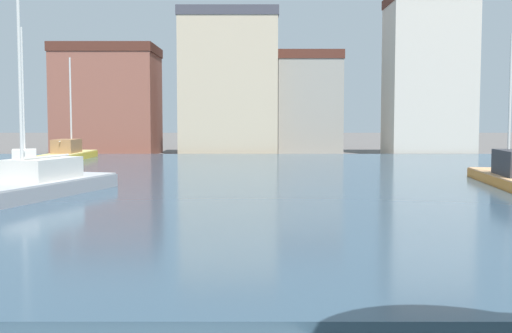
{
  "coord_description": "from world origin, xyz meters",
  "views": [
    {
      "loc": [
        -1.32,
        0.73,
        3.14
      ],
      "look_at": [
        -1.34,
        13.46,
        2.2
      ],
      "focal_mm": 44.76,
      "sensor_mm": 36.0,
      "label": 1
    }
  ],
  "objects_px": {
    "sailboat_white": "(26,167)",
    "sailboat_yellow": "(73,155)",
    "sailboat_orange": "(510,177)",
    "sailboat_grey": "(24,191)"
  },
  "relations": [
    {
      "from": "sailboat_grey",
      "to": "sailboat_yellow",
      "type": "xyz_separation_m",
      "value": [
        -4.81,
        22.72,
        0.0
      ]
    },
    {
      "from": "sailboat_orange",
      "to": "sailboat_yellow",
      "type": "height_order",
      "value": "sailboat_yellow"
    },
    {
      "from": "sailboat_grey",
      "to": "sailboat_orange",
      "type": "height_order",
      "value": "sailboat_grey"
    },
    {
      "from": "sailboat_white",
      "to": "sailboat_grey",
      "type": "xyz_separation_m",
      "value": [
        4.26,
        -12.0,
        0.06
      ]
    },
    {
      "from": "sailboat_white",
      "to": "sailboat_grey",
      "type": "bearing_deg",
      "value": -70.45
    },
    {
      "from": "sailboat_white",
      "to": "sailboat_yellow",
      "type": "height_order",
      "value": "sailboat_white"
    },
    {
      "from": "sailboat_orange",
      "to": "sailboat_yellow",
      "type": "relative_size",
      "value": 1.05
    },
    {
      "from": "sailboat_grey",
      "to": "sailboat_orange",
      "type": "distance_m",
      "value": 20.23
    },
    {
      "from": "sailboat_orange",
      "to": "sailboat_grey",
      "type": "bearing_deg",
      "value": -164.56
    },
    {
      "from": "sailboat_white",
      "to": "sailboat_yellow",
      "type": "xyz_separation_m",
      "value": [
        -0.55,
        10.72,
        0.06
      ]
    }
  ]
}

